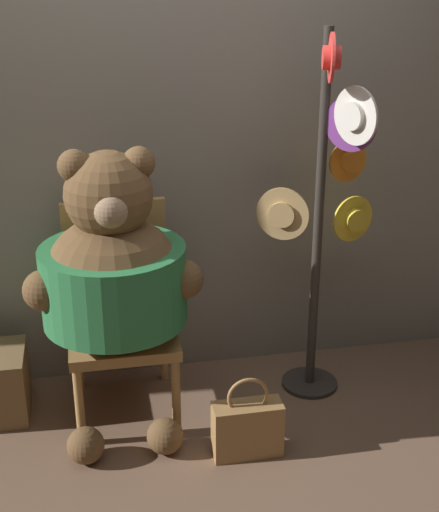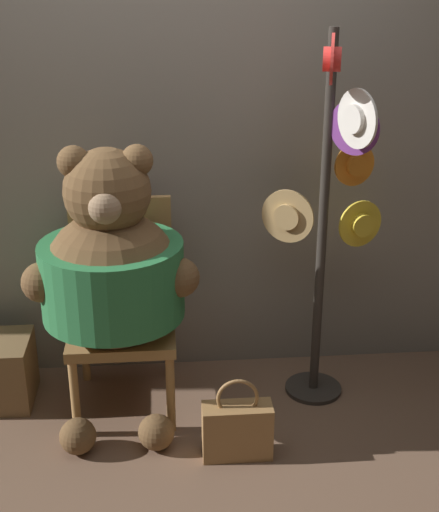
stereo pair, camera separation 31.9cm
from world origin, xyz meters
TOP-DOWN VIEW (x-y plane):
  - ground_plane at (0.00, 0.00)m, footprint 14.00×14.00m
  - wall_back at (0.00, 0.58)m, footprint 8.00×0.10m
  - chair at (-0.25, 0.26)m, footprint 0.48×0.53m
  - teddy_bear at (-0.27, 0.08)m, footprint 0.76×0.67m
  - hat_display_rack at (0.71, 0.18)m, footprint 0.56×0.45m
  - handbag_on_ground at (0.25, -0.27)m, footprint 0.30×0.12m

SIDE VIEW (x-z plane):
  - ground_plane at x=0.00m, z-range 0.00..0.00m
  - handbag_on_ground at x=0.25m, z-range -0.06..0.32m
  - chair at x=-0.25m, z-range 0.01..0.98m
  - teddy_bear at x=-0.27m, z-range 0.09..1.39m
  - hat_display_rack at x=0.71m, z-range 0.10..1.84m
  - wall_back at x=0.00m, z-range 0.00..2.51m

